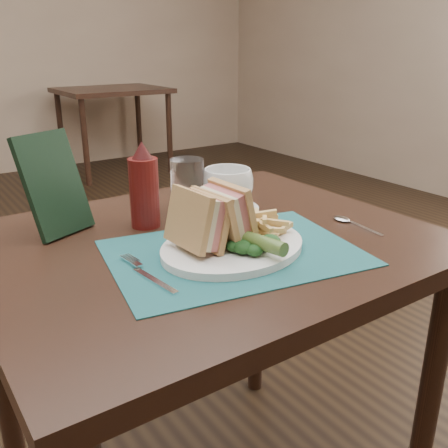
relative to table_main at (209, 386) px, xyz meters
name	(u,v)px	position (x,y,z in m)	size (l,w,h in m)	color
floor	(129,399)	(0.00, 0.50, -0.38)	(7.00, 7.00, 0.00)	black
table_main	(209,386)	(0.00, 0.00, 0.00)	(0.90, 0.75, 0.75)	black
table_bg_right	(115,131)	(1.24, 3.48, 0.00)	(0.90, 0.75, 0.75)	black
placemat	(233,253)	(-0.01, -0.10, 0.38)	(0.46, 0.33, 0.00)	#1A5254
plate	(233,247)	(0.00, -0.09, 0.38)	(0.30, 0.24, 0.01)	white
sandwich_half_a	(188,222)	(-0.09, -0.08, 0.45)	(0.06, 0.12, 0.10)	tan
sandwich_half_b	(216,216)	(-0.03, -0.08, 0.45)	(0.06, 0.12, 0.10)	tan
kale_garnish	(253,245)	(0.01, -0.15, 0.41)	(0.11, 0.08, 0.03)	black
pickle_spear	(259,242)	(0.01, -0.16, 0.41)	(0.03, 0.03, 0.12)	#425E24
fries_pile	(253,222)	(0.06, -0.08, 0.42)	(0.18, 0.20, 0.05)	tan
fork	(147,272)	(-0.19, -0.10, 0.38)	(0.03, 0.17, 0.01)	silver
spoon	(357,224)	(0.30, -0.13, 0.38)	(0.03, 0.15, 0.01)	silver
saucer	(228,209)	(0.13, 0.11, 0.38)	(0.15, 0.15, 0.01)	white
coffee_cup	(228,188)	(0.13, 0.11, 0.43)	(0.12, 0.12, 0.09)	white
drinking_glass	(187,187)	(0.04, 0.15, 0.44)	(0.08, 0.08, 0.13)	white
ketchup_bottle	(144,185)	(-0.08, 0.13, 0.47)	(0.06, 0.06, 0.19)	#4E0F0D
check_presenter	(54,184)	(-0.24, 0.20, 0.48)	(0.13, 0.01, 0.21)	black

